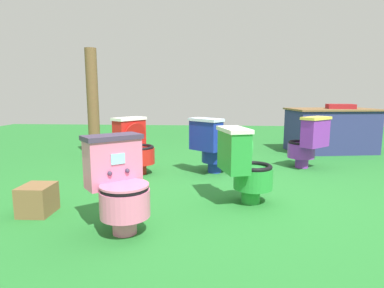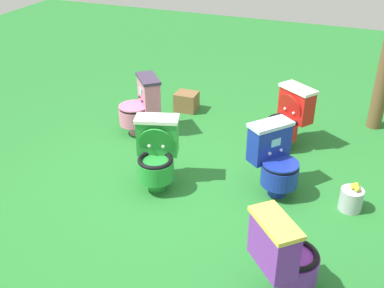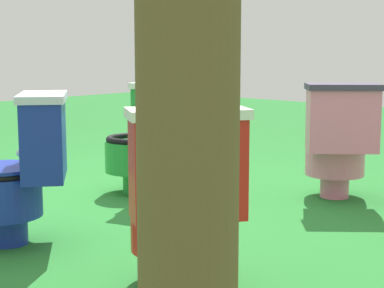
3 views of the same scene
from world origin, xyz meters
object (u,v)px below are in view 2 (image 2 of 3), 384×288
(toilet_pink, at_px, (141,105))
(toilet_green, at_px, (157,153))
(toilet_purple, at_px, (285,255))
(toilet_blue, at_px, (275,159))
(small_crate, at_px, (186,102))
(toilet_red, at_px, (288,117))
(lemon_bucket, at_px, (351,199))

(toilet_pink, relative_size, toilet_green, 1.00)
(toilet_purple, relative_size, toilet_blue, 1.00)
(toilet_pink, relative_size, small_crate, 2.47)
(toilet_blue, bearing_deg, toilet_purple, 54.93)
(toilet_green, bearing_deg, toilet_red, -145.92)
(toilet_pink, height_order, lemon_bucket, toilet_pink)
(small_crate, height_order, lemon_bucket, lemon_bucket)
(toilet_red, height_order, toilet_green, same)
(small_crate, relative_size, lemon_bucket, 1.07)
(toilet_red, relative_size, toilet_green, 1.00)
(toilet_green, distance_m, small_crate, 1.87)
(toilet_red, xyz_separation_m, small_crate, (-0.49, -1.48, -0.25))
(toilet_blue, relative_size, lemon_bucket, 2.63)
(toilet_green, relative_size, lemon_bucket, 2.63)
(toilet_red, height_order, toilet_blue, same)
(small_crate, bearing_deg, toilet_red, 71.58)
(toilet_purple, height_order, toilet_red, same)
(toilet_pink, xyz_separation_m, lemon_bucket, (0.70, 2.59, -0.25))
(toilet_green, xyz_separation_m, lemon_bucket, (-0.29, 1.91, -0.26))
(toilet_green, xyz_separation_m, toilet_blue, (-0.32, 1.14, -0.00))
(toilet_green, xyz_separation_m, small_crate, (-1.81, -0.41, -0.25))
(lemon_bucket, bearing_deg, toilet_green, -81.23)
(toilet_purple, xyz_separation_m, toilet_red, (-2.31, -0.43, 0.00))
(toilet_purple, bearing_deg, toilet_blue, 153.02)
(toilet_pink, bearing_deg, small_crate, -58.85)
(toilet_green, bearing_deg, toilet_purple, 129.94)
(toilet_pink, relative_size, toilet_blue, 1.00)
(toilet_green, bearing_deg, toilet_pink, -71.99)
(toilet_pink, xyz_separation_m, small_crate, (-0.82, 0.28, -0.24))
(toilet_blue, bearing_deg, lemon_bucket, 127.15)
(toilet_blue, height_order, small_crate, toilet_blue)
(toilet_red, bearing_deg, toilet_pink, 45.52)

